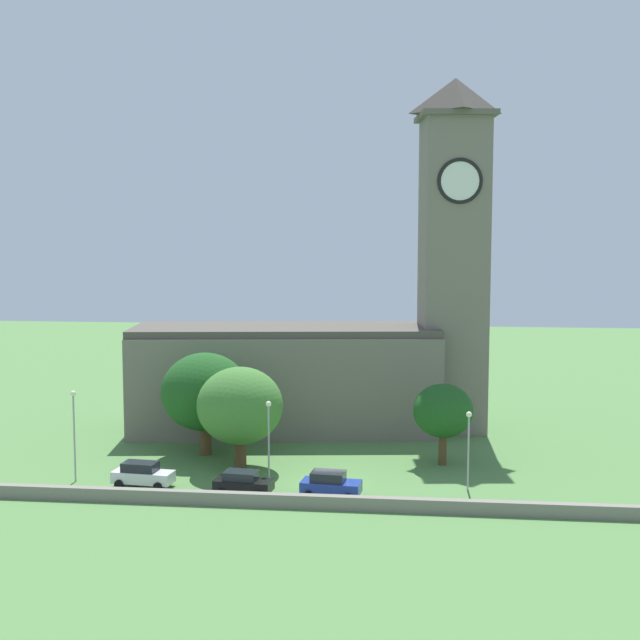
{
  "coord_description": "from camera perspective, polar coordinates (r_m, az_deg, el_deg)",
  "views": [
    {
      "loc": [
        6.18,
        -63.29,
        19.17
      ],
      "look_at": [
        -1.62,
        6.56,
        12.05
      ],
      "focal_mm": 47.45,
      "sensor_mm": 36.0,
      "label": 1
    }
  ],
  "objects": [
    {
      "name": "quay_barrier",
      "position": [
        60.6,
        0.21,
        -12.18
      ],
      "size": [
        55.96,
        0.7,
        0.96
      ],
      "primitive_type": "cube",
      "color": "gray",
      "rests_on": "ground"
    },
    {
      "name": "church",
      "position": [
        82.43,
        1.0,
        -1.5
      ],
      "size": [
        35.37,
        13.77,
        33.96
      ],
      "color": "slate",
      "rests_on": "ground"
    },
    {
      "name": "streetlamp_central",
      "position": [
        64.83,
        9.99,
        -7.75
      ],
      "size": [
        0.44,
        0.44,
        6.0
      ],
      "color": "#9EA0A5",
      "rests_on": "ground"
    },
    {
      "name": "streetlamp_west_mid",
      "position": [
        65.53,
        -3.48,
        -7.28
      ],
      "size": [
        0.44,
        0.44,
        6.47
      ],
      "color": "#9EA0A5",
      "rests_on": "ground"
    },
    {
      "name": "car_blue",
      "position": [
        62.93,
        0.7,
        -11.03
      ],
      "size": [
        4.52,
        2.66,
        1.92
      ],
      "color": "#233D9E",
      "rests_on": "ground"
    },
    {
      "name": "tree_by_tower",
      "position": [
        74.25,
        -7.78,
        -4.83
      ],
      "size": [
        7.55,
        7.55,
        8.98
      ],
      "color": "brown",
      "rests_on": "ground"
    },
    {
      "name": "streetlamp_west_end",
      "position": [
        68.54,
        -16.27,
        -6.57
      ],
      "size": [
        0.44,
        0.44,
        7.18
      ],
      "color": "#9EA0A5",
      "rests_on": "ground"
    },
    {
      "name": "car_black",
      "position": [
        63.95,
        -5.22,
        -10.86
      ],
      "size": [
        4.46,
        2.57,
        1.73
      ],
      "color": "black",
      "rests_on": "ground"
    },
    {
      "name": "tree_riverside_east",
      "position": [
        71.34,
        8.3,
        -6.1
      ],
      "size": [
        4.99,
        4.99,
        6.83
      ],
      "color": "brown",
      "rests_on": "ground"
    },
    {
      "name": "tree_riverside_west",
      "position": [
        69.56,
        -5.42,
        -5.79
      ],
      "size": [
        7.04,
        7.04,
        8.44
      ],
      "color": "brown",
      "rests_on": "ground"
    },
    {
      "name": "ground_plane",
      "position": [
        80.84,
        1.82,
        -7.93
      ],
      "size": [
        200.0,
        200.0,
        0.0
      ],
      "primitive_type": "plane",
      "color": "#517F42"
    },
    {
      "name": "car_white",
      "position": [
        66.86,
        -11.89,
        -10.15
      ],
      "size": [
        4.79,
        2.45,
        1.9
      ],
      "color": "silver",
      "rests_on": "ground"
    }
  ]
}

